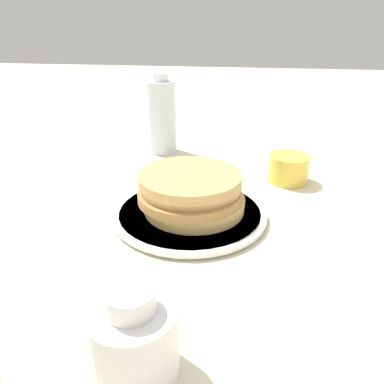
% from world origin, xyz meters
% --- Properties ---
extents(ground_plane, '(4.00, 4.00, 0.00)m').
position_xyz_m(ground_plane, '(0.00, 0.00, 0.00)').
color(ground_plane, beige).
extents(plate, '(0.26, 0.26, 0.01)m').
position_xyz_m(plate, '(0.00, 0.02, 0.01)').
color(plate, white).
rests_on(plate, ground_plane).
extents(pancake_stack, '(0.18, 0.18, 0.07)m').
position_xyz_m(pancake_stack, '(0.00, 0.02, 0.05)').
color(pancake_stack, '#E2B96E').
rests_on(pancake_stack, plate).
extents(juice_glass, '(0.08, 0.08, 0.06)m').
position_xyz_m(juice_glass, '(0.18, 0.20, 0.03)').
color(juice_glass, yellow).
rests_on(juice_glass, ground_plane).
extents(cream_jug, '(0.08, 0.08, 0.10)m').
position_xyz_m(cream_jug, '(-0.01, -0.29, 0.04)').
color(cream_jug, white).
rests_on(cream_jug, ground_plane).
extents(water_bottle_near, '(0.07, 0.07, 0.19)m').
position_xyz_m(water_bottle_near, '(-0.12, 0.34, 0.09)').
color(water_bottle_near, silver).
rests_on(water_bottle_near, ground_plane).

